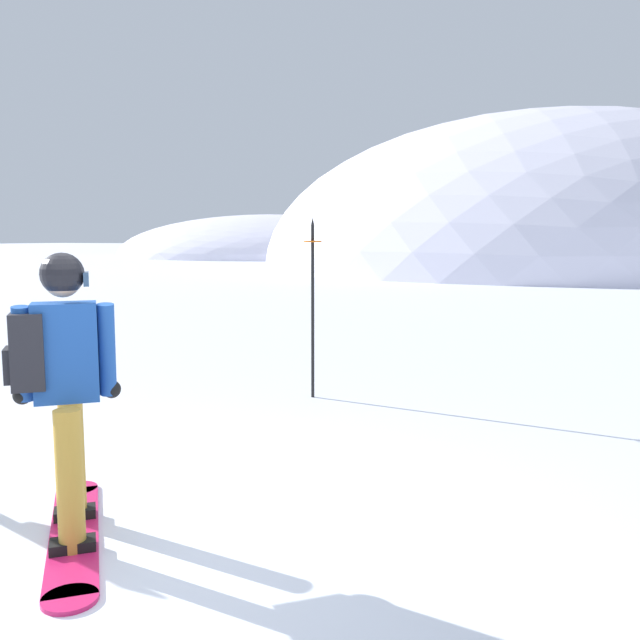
{
  "coord_description": "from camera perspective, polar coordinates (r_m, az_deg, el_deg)",
  "views": [
    {
      "loc": [
        2.46,
        -2.78,
        1.8
      ],
      "look_at": [
        -0.2,
        3.19,
        1.0
      ],
      "focal_mm": 38.08,
      "sensor_mm": 36.0,
      "label": 1
    }
  ],
  "objects": [
    {
      "name": "ground_plane",
      "position": [
        4.13,
        -16.66,
        -19.2
      ],
      "size": [
        300.0,
        300.0,
        0.0
      ],
      "primitive_type": "plane",
      "color": "white"
    },
    {
      "name": "ridge_peak_main",
      "position": [
        40.24,
        18.29,
        4.09
      ],
      "size": [
        31.99,
        28.79,
        17.01
      ],
      "color": "white",
      "rests_on": "ground"
    },
    {
      "name": "ridge_peak_far",
      "position": [
        63.56,
        -4.19,
        5.36
      ],
      "size": [
        28.88,
        25.99,
        7.69
      ],
      "color": "white",
      "rests_on": "ground"
    },
    {
      "name": "snowboarder_main",
      "position": [
        4.29,
        -20.87,
        -5.38
      ],
      "size": [
        1.33,
        1.43,
        1.71
      ],
      "color": "#D11E5B",
      "rests_on": "ground"
    },
    {
      "name": "piste_marker_near",
      "position": [
        7.54,
        -0.62,
        2.01
      ],
      "size": [
        0.2,
        0.2,
        2.01
      ],
      "color": "black",
      "rests_on": "ground"
    }
  ]
}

